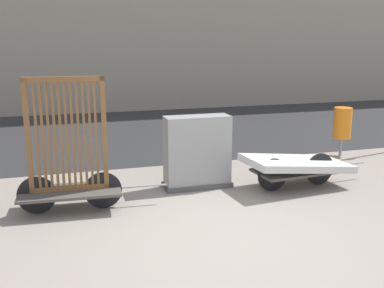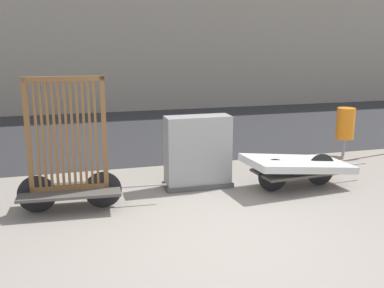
{
  "view_description": "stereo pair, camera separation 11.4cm",
  "coord_description": "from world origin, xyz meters",
  "px_view_note": "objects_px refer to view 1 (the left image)",
  "views": [
    {
      "loc": [
        -1.94,
        -4.78,
        2.43
      ],
      "look_at": [
        0.0,
        1.66,
        0.88
      ],
      "focal_mm": 42.0,
      "sensor_mm": 36.0,
      "label": 1
    },
    {
      "loc": [
        -1.83,
        -4.82,
        2.43
      ],
      "look_at": [
        0.0,
        1.66,
        0.88
      ],
      "focal_mm": 42.0,
      "sensor_mm": 36.0,
      "label": 2
    }
  ],
  "objects_px": {
    "utility_cabinet": "(197,154)",
    "bike_cart_with_mattress": "(297,165)",
    "trash_bin": "(342,123)",
    "bike_cart_with_bedframe": "(69,165)"
  },
  "relations": [
    {
      "from": "bike_cart_with_bedframe",
      "to": "trash_bin",
      "type": "distance_m",
      "value": 5.9
    },
    {
      "from": "bike_cart_with_mattress",
      "to": "utility_cabinet",
      "type": "distance_m",
      "value": 1.69
    },
    {
      "from": "utility_cabinet",
      "to": "bike_cart_with_mattress",
      "type": "bearing_deg",
      "value": -17.72
    },
    {
      "from": "bike_cart_with_bedframe",
      "to": "utility_cabinet",
      "type": "bearing_deg",
      "value": 17.53
    },
    {
      "from": "utility_cabinet",
      "to": "trash_bin",
      "type": "height_order",
      "value": "utility_cabinet"
    },
    {
      "from": "bike_cart_with_mattress",
      "to": "trash_bin",
      "type": "bearing_deg",
      "value": 34.42
    },
    {
      "from": "bike_cart_with_bedframe",
      "to": "bike_cart_with_mattress",
      "type": "height_order",
      "value": "bike_cart_with_bedframe"
    },
    {
      "from": "bike_cart_with_mattress",
      "to": "trash_bin",
      "type": "xyz_separation_m",
      "value": [
        1.99,
        1.62,
        0.33
      ]
    },
    {
      "from": "trash_bin",
      "to": "bike_cart_with_bedframe",
      "type": "bearing_deg",
      "value": -164.03
    },
    {
      "from": "bike_cart_with_bedframe",
      "to": "trash_bin",
      "type": "height_order",
      "value": "bike_cart_with_bedframe"
    }
  ]
}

